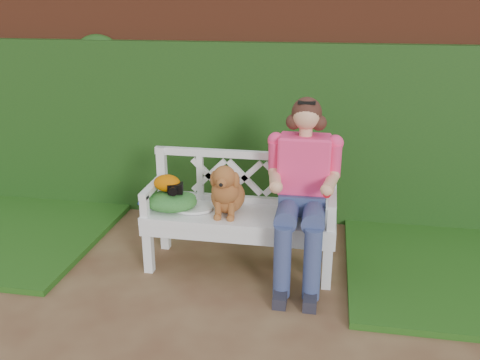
# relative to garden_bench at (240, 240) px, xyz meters

# --- Properties ---
(ground) EXTENTS (60.00, 60.00, 0.00)m
(ground) POSITION_rel_garden_bench_xyz_m (-0.24, -0.61, -0.24)
(ground) COLOR #573120
(brick_wall) EXTENTS (10.00, 0.30, 2.20)m
(brick_wall) POSITION_rel_garden_bench_xyz_m (-0.24, 1.29, 0.86)
(brick_wall) COLOR brown
(brick_wall) RESTS_ON ground
(ivy_hedge) EXTENTS (10.00, 0.18, 1.70)m
(ivy_hedge) POSITION_rel_garden_bench_xyz_m (-0.24, 1.07, 0.61)
(ivy_hedge) COLOR #214814
(ivy_hedge) RESTS_ON ground
(garden_bench) EXTENTS (1.65, 0.81, 0.48)m
(garden_bench) POSITION_rel_garden_bench_xyz_m (0.00, 0.00, 0.00)
(garden_bench) COLOR white
(garden_bench) RESTS_ON ground
(seated_woman) EXTENTS (0.71, 0.87, 1.37)m
(seated_woman) POSITION_rel_garden_bench_xyz_m (0.49, -0.02, 0.45)
(seated_woman) COLOR #CF3757
(seated_woman) RESTS_ON ground
(dog) EXTENTS (0.41, 0.47, 0.43)m
(dog) POSITION_rel_garden_bench_xyz_m (-0.09, -0.04, 0.45)
(dog) COLOR olive
(dog) RESTS_ON garden_bench
(tennis_racket) EXTENTS (0.69, 0.37, 0.03)m
(tennis_racket) POSITION_rel_garden_bench_xyz_m (-0.42, -0.00, 0.26)
(tennis_racket) COLOR silver
(tennis_racket) RESTS_ON garden_bench
(green_bag) EXTENTS (0.45, 0.36, 0.15)m
(green_bag) POSITION_rel_garden_bench_xyz_m (-0.56, -0.04, 0.31)
(green_bag) COLOR #237B18
(green_bag) RESTS_ON garden_bench
(camera_item) EXTENTS (0.13, 0.11, 0.08)m
(camera_item) POSITION_rel_garden_bench_xyz_m (-0.51, -0.04, 0.42)
(camera_item) COLOR black
(camera_item) RESTS_ON green_bag
(baseball_glove) EXTENTS (0.23, 0.18, 0.14)m
(baseball_glove) POSITION_rel_garden_bench_xyz_m (-0.59, -0.02, 0.45)
(baseball_glove) COLOR #BD5B00
(baseball_glove) RESTS_ON green_bag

